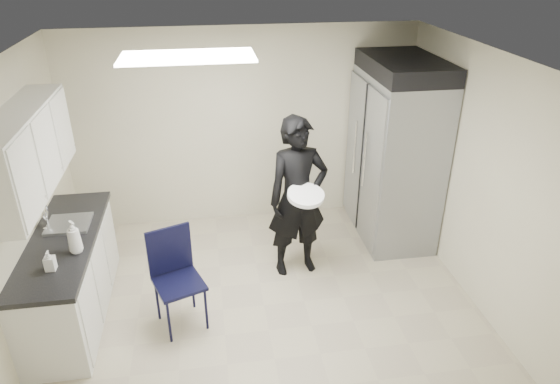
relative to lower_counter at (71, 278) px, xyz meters
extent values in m
plane|color=tan|center=(1.95, -0.20, -0.43)|extent=(4.50, 4.50, 0.00)
plane|color=silver|center=(1.95, -0.20, 2.17)|extent=(4.50, 4.50, 0.00)
plane|color=beige|center=(1.95, 1.80, 0.87)|extent=(4.50, 0.00, 4.50)
plane|color=beige|center=(-0.30, -0.20, 0.87)|extent=(0.00, 4.00, 4.00)
plane|color=beige|center=(4.20, -0.20, 0.87)|extent=(0.00, 4.00, 4.00)
cube|color=white|center=(1.35, 0.20, 2.14)|extent=(1.20, 0.60, 0.02)
cube|color=silver|center=(0.00, 0.00, 0.00)|extent=(0.60, 1.90, 0.86)
cube|color=black|center=(0.00, 0.00, 0.46)|extent=(0.64, 1.95, 0.05)
cube|color=gray|center=(0.02, 0.25, 0.44)|extent=(0.42, 0.40, 0.14)
cylinder|color=silver|center=(-0.18, 0.25, 0.59)|extent=(0.02, 0.02, 0.24)
cube|color=silver|center=(-0.13, 0.00, 1.40)|extent=(0.35, 1.80, 0.75)
cube|color=black|center=(-0.19, 1.15, 1.19)|extent=(0.22, 0.30, 0.35)
cube|color=yellow|center=(-0.29, -0.10, 0.79)|extent=(0.00, 0.12, 0.07)
cube|color=yellow|center=(-0.29, 0.10, 0.75)|extent=(0.00, 0.12, 0.07)
cube|color=gray|center=(3.78, 1.07, 0.62)|extent=(0.80, 1.35, 2.10)
cube|color=black|center=(3.78, 1.07, 1.77)|extent=(0.80, 1.35, 0.20)
cube|color=black|center=(1.10, -0.35, 0.07)|extent=(0.57, 0.57, 1.00)
imported|color=black|center=(2.42, 0.42, 0.51)|extent=(0.75, 0.56, 1.88)
cylinder|color=silver|center=(2.46, 0.17, 0.67)|extent=(0.45, 0.45, 0.05)
imported|color=silver|center=(0.20, -0.26, 0.64)|extent=(0.18, 0.18, 0.33)
imported|color=#A4A4B0|center=(0.04, -0.53, 0.58)|extent=(0.09, 0.09, 0.19)
camera|label=1|loc=(1.47, -4.40, 3.08)|focal=32.00mm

